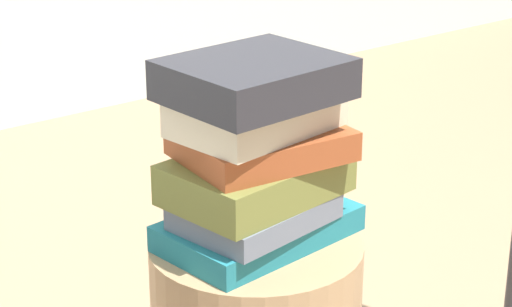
% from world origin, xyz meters
% --- Properties ---
extents(book_teal, '(0.32, 0.21, 0.04)m').
position_xyz_m(book_teal, '(0.01, 0.01, 0.47)').
color(book_teal, '#1E727F').
rests_on(book_teal, side_table).
extents(book_slate, '(0.24, 0.20, 0.04)m').
position_xyz_m(book_slate, '(-0.01, -0.01, 0.51)').
color(book_slate, slate).
rests_on(book_slate, book_teal).
extents(book_olive, '(0.28, 0.21, 0.06)m').
position_xyz_m(book_olive, '(-0.00, -0.00, 0.56)').
color(book_olive, olive).
rests_on(book_olive, book_slate).
extents(book_rust, '(0.25, 0.21, 0.04)m').
position_xyz_m(book_rust, '(0.01, -0.00, 0.62)').
color(book_rust, '#994723').
rests_on(book_rust, book_olive).
extents(book_cream, '(0.25, 0.19, 0.05)m').
position_xyz_m(book_cream, '(0.00, -0.00, 0.67)').
color(book_cream, beige).
rests_on(book_cream, book_rust).
extents(book_charcoal, '(0.25, 0.21, 0.06)m').
position_xyz_m(book_charcoal, '(-0.01, -0.01, 0.72)').
color(book_charcoal, '#28282D').
rests_on(book_charcoal, book_cream).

